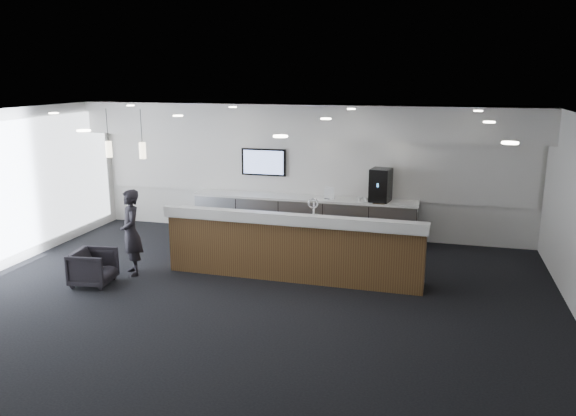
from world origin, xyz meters
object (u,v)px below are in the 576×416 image
(armchair, at_px, (93,267))
(service_counter, at_px, (294,247))
(coffee_machine, at_px, (381,185))
(lounge_guest, at_px, (131,233))

(armchair, bearing_deg, service_counter, -76.10)
(coffee_machine, distance_m, armchair, 6.01)
(coffee_machine, height_order, lounge_guest, coffee_machine)
(armchair, distance_m, lounge_guest, 0.91)
(armchair, xyz_separation_m, lounge_guest, (0.39, 0.66, 0.48))
(service_counter, relative_size, coffee_machine, 6.67)
(coffee_machine, distance_m, lounge_guest, 5.24)
(armchair, bearing_deg, coffee_machine, -57.90)
(coffee_machine, bearing_deg, lounge_guest, -133.75)
(service_counter, height_order, lounge_guest, lounge_guest)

